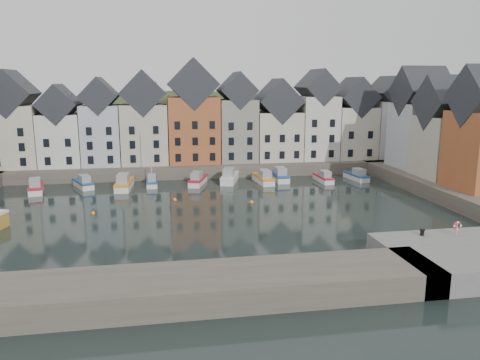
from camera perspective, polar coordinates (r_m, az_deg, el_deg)
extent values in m
plane|color=black|center=(56.43, -3.59, -4.39)|extent=(260.00, 260.00, 0.00)
cube|color=#4E433C|center=(85.38, -5.77, 1.81)|extent=(90.00, 16.00, 2.00)
cube|color=#4E433C|center=(72.62, 26.54, -1.15)|extent=(14.00, 54.00, 2.00)
cube|color=#4E433C|center=(35.40, -16.29, -13.24)|extent=(50.00, 6.00, 2.00)
ellipsoid|color=#28361B|center=(115.10, -6.49, -5.32)|extent=(153.60, 70.40, 64.00)
sphere|color=#1C3015|center=(105.41, -14.32, 7.62)|extent=(5.77, 5.77, 5.77)
sphere|color=#1C3015|center=(118.89, 5.24, 8.08)|extent=(5.27, 5.27, 5.27)
sphere|color=#1C3015|center=(114.69, 9.47, 7.72)|extent=(5.07, 5.07, 5.07)
sphere|color=#1C3015|center=(111.19, 0.65, 7.72)|extent=(5.01, 5.01, 5.01)
sphere|color=#1C3015|center=(115.43, -25.93, 6.07)|extent=(3.94, 3.94, 3.94)
sphere|color=#1C3015|center=(119.36, 6.92, 8.02)|extent=(5.21, 5.21, 5.21)
sphere|color=#1C3015|center=(113.06, -5.87, 7.98)|extent=(5.45, 5.45, 5.45)
sphere|color=#1C3015|center=(111.40, 13.39, 7.09)|extent=(4.49, 4.49, 4.49)
cube|color=beige|center=(85.66, -25.68, 4.82)|extent=(7.67, 8.00, 10.07)
cube|color=black|center=(85.24, -26.10, 9.45)|extent=(7.67, 8.16, 7.67)
cube|color=silver|center=(84.04, -20.86, 4.60)|extent=(6.56, 8.00, 8.61)
cube|color=black|center=(83.58, -21.16, 8.63)|extent=(6.56, 8.16, 6.56)
cube|color=#ACB4BF|center=(82.94, -16.45, 5.29)|extent=(6.20, 8.00, 10.02)
cube|color=black|center=(82.52, -16.72, 9.81)|extent=(6.20, 8.16, 6.20)
cube|color=#B5AE99|center=(82.41, -11.53, 5.52)|extent=(7.70, 8.00, 10.08)
cube|color=black|center=(81.97, -11.73, 10.35)|extent=(7.70, 8.16, 7.70)
cube|color=#A3542E|center=(82.51, -5.72, 6.12)|extent=(8.69, 8.00, 11.28)
cube|color=black|center=(82.11, -5.83, 11.54)|extent=(8.69, 8.16, 8.69)
cube|color=gray|center=(83.42, -0.40, 6.07)|extent=(6.43, 8.00, 10.78)
cube|color=black|center=(83.02, -0.40, 10.87)|extent=(6.43, 8.16, 6.43)
cube|color=beige|center=(85.02, 4.49, 5.39)|extent=(7.88, 8.00, 8.56)
cube|color=black|center=(84.56, 4.56, 9.58)|extent=(7.88, 8.16, 7.88)
cube|color=beige|center=(86.96, 9.23, 6.31)|extent=(6.50, 8.00, 11.27)
cube|color=black|center=(86.59, 9.39, 11.09)|extent=(6.50, 8.16, 6.50)
cube|color=beige|center=(89.57, 13.48, 5.67)|extent=(7.23, 8.00, 9.32)
cube|color=black|center=(89.15, 13.68, 9.80)|extent=(7.23, 8.16, 7.23)
cube|color=silver|center=(92.42, 17.42, 5.95)|extent=(6.18, 8.00, 10.32)
cube|color=black|center=(92.04, 17.68, 10.09)|extent=(6.18, 8.16, 6.18)
cube|color=#ACB4BF|center=(82.05, 20.95, 5.06)|extent=(7.47, 8.00, 10.38)
cube|color=black|center=(81.62, 21.32, 10.06)|extent=(7.62, 8.00, 8.00)
cube|color=#B5AE99|center=(75.40, 23.97, 3.72)|extent=(8.14, 8.00, 8.89)
cube|color=black|center=(74.89, 24.39, 8.58)|extent=(8.30, 8.00, 8.00)
sphere|color=orange|center=(63.86, -7.94, -2.42)|extent=(0.50, 0.50, 0.50)
sphere|color=orange|center=(62.03, 1.43, -2.73)|extent=(0.50, 0.50, 0.50)
sphere|color=orange|center=(59.59, -17.45, -3.89)|extent=(0.50, 0.50, 0.50)
cube|color=silver|center=(74.57, -23.62, -1.09)|extent=(3.05, 6.44, 1.14)
cube|color=#AB182B|center=(74.45, -23.66, -0.62)|extent=(3.18, 6.58, 0.26)
cube|color=gray|center=(73.41, -23.72, -0.29)|extent=(1.91, 2.71, 1.24)
cube|color=silver|center=(75.33, -18.56, -0.60)|extent=(3.88, 5.94, 1.05)
cube|color=navy|center=(75.22, -18.59, -0.18)|extent=(4.02, 6.09, 0.24)
cube|color=gray|center=(74.29, -18.44, 0.14)|extent=(2.15, 2.64, 1.15)
cube|color=silver|center=(72.68, -13.90, -0.71)|extent=(2.52, 7.01, 1.26)
cube|color=orange|center=(72.54, -13.93, -0.18)|extent=(2.64, 7.15, 0.29)
cube|color=gray|center=(71.40, -14.06, 0.19)|extent=(1.79, 2.86, 1.38)
cube|color=silver|center=(73.97, -10.68, -0.43)|extent=(1.64, 5.30, 0.97)
cube|color=navy|center=(73.86, -10.69, -0.03)|extent=(1.73, 5.40, 0.22)
cube|color=gray|center=(72.98, -10.71, 0.25)|extent=(1.25, 2.13, 1.06)
cylinder|color=silver|center=(73.62, -10.82, 3.44)|extent=(0.12, 0.12, 9.68)
cube|color=silver|center=(73.84, -5.15, -0.26)|extent=(3.49, 6.24, 1.10)
cube|color=#AB182B|center=(73.72, -5.16, 0.19)|extent=(3.62, 6.38, 0.25)
cube|color=gray|center=(72.74, -5.33, 0.51)|extent=(2.04, 2.70, 1.19)
cube|color=silver|center=(75.34, -1.26, 0.07)|extent=(3.91, 7.13, 1.25)
cube|color=silver|center=(75.20, -1.26, 0.57)|extent=(4.06, 7.30, 0.28)
cube|color=gray|center=(74.07, -1.37, 0.94)|extent=(2.31, 3.07, 1.37)
cube|color=silver|center=(74.81, 2.82, -0.05)|extent=(2.44, 6.43, 1.15)
cube|color=orange|center=(74.69, 2.83, 0.42)|extent=(2.56, 6.57, 0.26)
cube|color=gray|center=(73.68, 3.05, 0.76)|extent=(1.69, 2.64, 1.26)
cube|color=silver|center=(76.93, 4.73, 0.26)|extent=(2.04, 6.54, 1.19)
cube|color=navy|center=(76.80, 4.74, 0.74)|extent=(2.15, 6.67, 0.27)
cube|color=gray|center=(75.75, 4.94, 1.08)|extent=(1.56, 2.63, 1.30)
cube|color=silver|center=(76.76, 10.11, 0.04)|extent=(1.78, 5.44, 0.99)
cube|color=#AB182B|center=(76.65, 10.13, 0.43)|extent=(1.87, 5.55, 0.22)
cube|color=gray|center=(75.81, 10.37, 0.71)|extent=(1.32, 2.19, 1.08)
cube|color=silver|center=(79.39, 13.96, 0.27)|extent=(2.40, 5.76, 1.02)
cube|color=navy|center=(79.28, 13.98, 0.66)|extent=(2.50, 5.88, 0.23)
cube|color=gray|center=(78.48, 14.32, 0.95)|extent=(1.59, 2.39, 1.12)
cylinder|color=black|center=(46.08, 21.32, -6.01)|extent=(0.36, 0.36, 0.50)
cylinder|color=black|center=(46.00, 21.35, -5.69)|extent=(0.48, 0.48, 0.08)
cube|color=gray|center=(47.38, 24.90, -5.45)|extent=(0.10, 0.10, 1.10)
torus|color=#F21C38|center=(47.24, 24.97, -5.06)|extent=(0.80, 0.14, 0.80)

